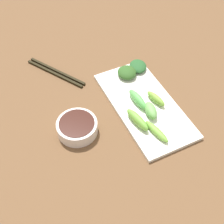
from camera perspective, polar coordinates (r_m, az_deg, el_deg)
The scene contains 11 objects.
tabletop at distance 0.94m, azimuth -0.67°, elevation -1.47°, with size 2.10×2.10×0.02m, color brown.
sauce_bowl at distance 0.89m, azimuth -6.35°, elevation -2.69°, with size 0.12×0.12×0.04m.
serving_plate at distance 0.97m, azimuth 5.87°, elevation 1.26°, with size 0.18×0.36×0.01m, color white.
broccoli_stalk_0 at distance 0.95m, azimuth 4.67°, elevation 2.35°, with size 0.02×0.09×0.03m, color #5DBA58.
broccoli_stalk_1 at distance 0.90m, azimuth 4.64°, elevation -1.39°, with size 0.02×0.09×0.03m, color #6FB541.
broccoli_stalk_2 at distance 0.96m, azimuth 7.98°, elevation 2.41°, with size 0.02×0.07×0.03m, color #7AAB3D.
broccoli_stalk_3 at distance 0.89m, azimuth 8.11°, elevation -3.53°, with size 0.02×0.09×0.02m, color #73B03E.
broccoli_stalk_4 at distance 0.93m, azimuth 7.06°, elevation 0.28°, with size 0.03×0.06×0.03m, color #6FB25A.
broccoli_leafy_5 at distance 1.03m, azimuth 2.73°, elevation 7.19°, with size 0.06×0.06×0.03m, color #2D5621.
broccoli_leafy_6 at distance 1.06m, azimuth 4.75°, elevation 8.30°, with size 0.06×0.07×0.02m, color #255628.
chopsticks at distance 1.08m, azimuth -10.16°, elevation 7.08°, with size 0.14×0.21×0.01m.
Camera 1 is at (-0.25, -0.53, 0.75)m, focal length 50.31 mm.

